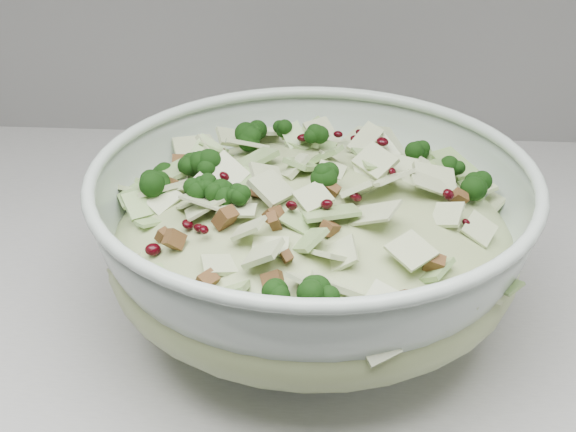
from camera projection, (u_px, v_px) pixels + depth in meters
The scene contains 2 objects.
mixing_bowl at pixel (312, 243), 0.65m from camera, with size 0.36×0.36×0.14m.
salad at pixel (313, 218), 0.64m from camera, with size 0.41×0.41×0.14m.
Camera 1 is at (0.22, 1.05, 1.32)m, focal length 50.00 mm.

